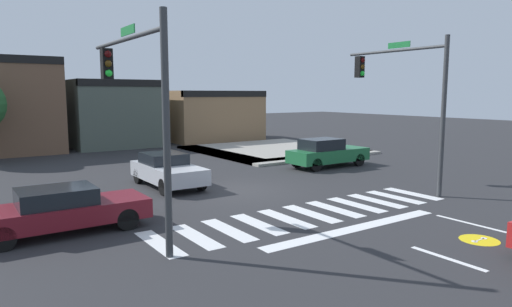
# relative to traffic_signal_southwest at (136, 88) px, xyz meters

# --- Properties ---
(ground_plane) EXTENTS (120.00, 120.00, 0.00)m
(ground_plane) POSITION_rel_traffic_signal_southwest_xyz_m (5.54, 3.56, -4.13)
(ground_plane) COLOR #2B2B2D
(crosswalk_near) EXTENTS (11.26, 2.53, 0.01)m
(crosswalk_near) POSITION_rel_traffic_signal_southwest_xyz_m (5.54, -0.94, -4.12)
(crosswalk_near) COLOR silver
(crosswalk_near) RESTS_ON ground_plane
(bike_detector_marking) EXTENTS (1.05, 1.05, 0.01)m
(bike_detector_marking) POSITION_rel_traffic_signal_southwest_xyz_m (7.53, -5.62, -4.12)
(bike_detector_marking) COLOR yellow
(bike_detector_marking) RESTS_ON ground_plane
(curb_corner_northeast) EXTENTS (10.00, 10.60, 0.15)m
(curb_corner_northeast) POSITION_rel_traffic_signal_southwest_xyz_m (14.03, 12.97, -4.05)
(curb_corner_northeast) COLOR #9E998E
(curb_corner_northeast) RESTS_ON ground_plane
(storefront_row) EXTENTS (22.81, 6.63, 6.36)m
(storefront_row) POSITION_rel_traffic_signal_southwest_xyz_m (5.63, 22.60, -1.44)
(storefront_row) COLOR brown
(storefront_row) RESTS_ON ground_plane
(traffic_signal_southwest) EXTENTS (0.32, 5.62, 5.95)m
(traffic_signal_southwest) POSITION_rel_traffic_signal_southwest_xyz_m (0.00, 0.00, 0.00)
(traffic_signal_southwest) COLOR #383A3D
(traffic_signal_southwest) RESTS_ON ground_plane
(traffic_signal_southeast) EXTENTS (0.32, 4.96, 6.17)m
(traffic_signal_southeast) POSITION_rel_traffic_signal_southwest_xyz_m (11.35, -0.02, 0.14)
(traffic_signal_southeast) COLOR #383A3D
(traffic_signal_southeast) RESTS_ON ground_plane
(car_maroon) EXTENTS (4.72, 1.78, 1.33)m
(car_maroon) POSITION_rel_traffic_signal_southwest_xyz_m (-1.77, 1.52, -3.45)
(car_maroon) COLOR maroon
(car_maroon) RESTS_ON ground_plane
(car_green) EXTENTS (4.66, 1.74, 1.57)m
(car_green) POSITION_rel_traffic_signal_southwest_xyz_m (12.67, 5.91, -3.34)
(car_green) COLOR #1E6638
(car_green) RESTS_ON ground_plane
(car_silver) EXTENTS (1.86, 4.28, 1.42)m
(car_silver) POSITION_rel_traffic_signal_southwest_xyz_m (3.40, 5.97, -3.40)
(car_silver) COLOR #B7BABF
(car_silver) RESTS_ON ground_plane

